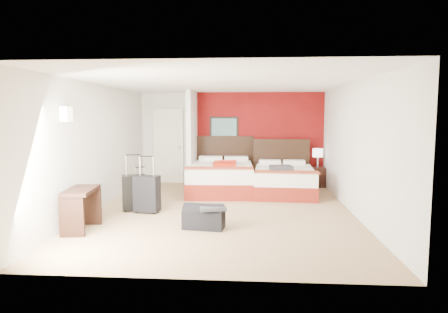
# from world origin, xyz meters

# --- Properties ---
(ground) EXTENTS (6.50, 6.50, 0.00)m
(ground) POSITION_xyz_m (0.00, 0.00, 0.00)
(ground) COLOR tan
(ground) RESTS_ON ground
(room_walls) EXTENTS (5.02, 6.52, 2.50)m
(room_walls) POSITION_xyz_m (-1.40, 1.42, 1.26)
(room_walls) COLOR silver
(room_walls) RESTS_ON ground
(red_accent_panel) EXTENTS (3.50, 0.04, 2.50)m
(red_accent_panel) POSITION_xyz_m (0.75, 3.23, 1.25)
(red_accent_panel) COLOR maroon
(red_accent_panel) RESTS_ON ground
(partition_wall) EXTENTS (0.12, 1.20, 2.50)m
(partition_wall) POSITION_xyz_m (-1.00, 2.61, 1.25)
(partition_wall) COLOR silver
(partition_wall) RESTS_ON ground
(entry_door) EXTENTS (0.82, 0.06, 2.05)m
(entry_door) POSITION_xyz_m (-1.75, 3.20, 1.02)
(entry_door) COLOR silver
(entry_door) RESTS_ON ground
(bed_left) EXTENTS (1.65, 2.28, 0.67)m
(bed_left) POSITION_xyz_m (-0.20, 2.00, 0.33)
(bed_left) COLOR white
(bed_left) RESTS_ON ground
(bed_right) EXTENTS (1.50, 2.07, 0.60)m
(bed_right) POSITION_xyz_m (1.34, 1.86, 0.30)
(bed_right) COLOR white
(bed_right) RESTS_ON ground
(red_suitcase_open) EXTENTS (0.64, 0.80, 0.09)m
(red_suitcase_open) POSITION_xyz_m (-0.10, 1.90, 0.71)
(red_suitcase_open) COLOR #AB200E
(red_suitcase_open) RESTS_ON bed_left
(jacket_bundle) EXTENTS (0.55, 0.48, 0.12)m
(jacket_bundle) POSITION_xyz_m (1.24, 1.56, 0.66)
(jacket_bundle) COLOR #3D3D43
(jacket_bundle) RESTS_ON bed_right
(nightstand) EXTENTS (0.40, 0.40, 0.51)m
(nightstand) POSITION_xyz_m (2.29, 2.85, 0.26)
(nightstand) COLOR black
(nightstand) RESTS_ON ground
(table_lamp) EXTENTS (0.36, 0.36, 0.50)m
(table_lamp) POSITION_xyz_m (2.29, 2.85, 0.76)
(table_lamp) COLOR white
(table_lamp) RESTS_ON nightstand
(suitcase_black) EXTENTS (0.52, 0.42, 0.68)m
(suitcase_black) POSITION_xyz_m (-1.76, -0.06, 0.34)
(suitcase_black) COLOR black
(suitcase_black) RESTS_ON ground
(suitcase_charcoal) EXTENTS (0.50, 0.35, 0.69)m
(suitcase_charcoal) POSITION_xyz_m (-1.46, -0.20, 0.34)
(suitcase_charcoal) COLOR black
(suitcase_charcoal) RESTS_ON ground
(suitcase_navy) EXTENTS (0.39, 0.32, 0.47)m
(suitcase_navy) POSITION_xyz_m (-1.78, 0.47, 0.23)
(suitcase_navy) COLOR black
(suitcase_navy) RESTS_ON ground
(duffel_bag) EXTENTS (0.71, 0.44, 0.34)m
(duffel_bag) POSITION_xyz_m (-0.23, -1.19, 0.17)
(duffel_bag) COLOR black
(duffel_bag) RESTS_ON ground
(jacket_draped) EXTENTS (0.50, 0.45, 0.06)m
(jacket_draped) POSITION_xyz_m (-0.08, -1.24, 0.37)
(jacket_draped) COLOR #38383D
(jacket_draped) RESTS_ON duffel_bag
(desk) EXTENTS (0.51, 0.88, 0.70)m
(desk) POSITION_xyz_m (-2.21, -1.46, 0.35)
(desk) COLOR black
(desk) RESTS_ON ground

